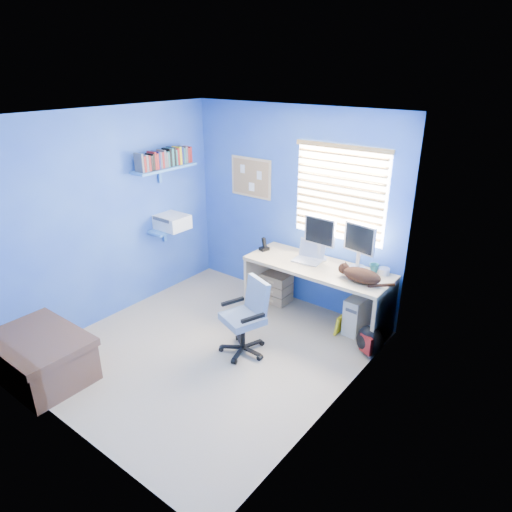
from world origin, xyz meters
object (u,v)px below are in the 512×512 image
Objects in this scene: laptop at (308,253)px; tower_pc at (359,313)px; desk at (316,294)px; office_chair at (246,326)px; cat at (362,275)px.

tower_pc is at bearing 1.50° from laptop.
office_chair is at bearing -105.19° from desk.
desk is 0.74m from cat.
laptop reaches higher than desk.
laptop is 0.73× the size of tower_pc.
office_chair is (-0.86, -0.93, -0.51)m from cat.
desk is 5.31× the size of laptop.
cat is 1.36m from office_chair.
office_chair reaches higher than tower_pc.
cat reaches higher than tower_pc.
laptop is 0.40× the size of office_chair.
laptop is 1.19m from office_chair.
office_chair is at bearing -127.79° from cat.
laptop reaches higher than office_chair.
laptop is 0.93m from tower_pc.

